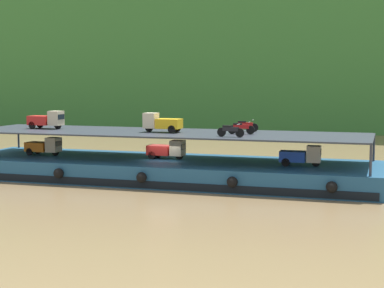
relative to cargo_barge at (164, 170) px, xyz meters
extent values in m
plane|color=olive|center=(0.00, 0.03, -0.75)|extent=(400.00, 400.00, 0.00)
cube|color=#387533|center=(0.00, 55.48, 17.15)|extent=(110.75, 26.05, 35.81)
cube|color=navy|center=(0.00, 0.03, 0.00)|extent=(30.71, 8.35, 1.50)
cube|color=black|center=(0.00, -4.17, -0.40)|extent=(30.10, 0.06, 0.50)
sphere|color=black|center=(-6.14, -4.36, 0.10)|extent=(0.70, 0.70, 0.70)
sphere|color=black|center=(0.00, -4.36, 0.10)|extent=(0.70, 0.70, 0.70)
sphere|color=black|center=(6.14, -4.36, 0.10)|extent=(0.70, 0.70, 0.70)
sphere|color=black|center=(12.28, -4.36, 0.10)|extent=(0.70, 0.70, 0.70)
cylinder|color=#2D333D|center=(14.48, 3.73, 1.75)|extent=(0.16, 0.16, 2.00)
cylinder|color=#2D333D|center=(14.48, -3.67, 1.75)|extent=(0.16, 0.16, 2.00)
cylinder|color=#2D333D|center=(-14.48, 3.73, 1.75)|extent=(0.16, 0.16, 2.00)
cube|color=#2D333D|center=(0.00, 0.03, 2.70)|extent=(29.11, 7.55, 0.10)
cube|color=orange|center=(-10.26, -0.16, 1.38)|extent=(1.77, 1.30, 0.70)
cube|color=beige|center=(-8.86, -0.24, 1.58)|extent=(0.96, 1.05, 1.10)
cube|color=#19232D|center=(-8.39, -0.27, 1.69)|extent=(0.09, 0.85, 0.38)
cylinder|color=black|center=(-8.71, -0.25, 1.03)|extent=(0.57, 0.17, 0.56)
cylinder|color=black|center=(-10.69, -0.67, 1.03)|extent=(0.57, 0.17, 0.56)
cylinder|color=black|center=(-10.63, 0.39, 1.03)|extent=(0.57, 0.17, 0.56)
cube|color=red|center=(-0.51, 0.51, 1.38)|extent=(1.76, 1.28, 0.70)
cube|color=beige|center=(0.88, 0.44, 1.58)|extent=(0.95, 1.04, 1.10)
cube|color=#19232D|center=(1.35, 0.42, 1.69)|extent=(0.08, 0.85, 0.38)
cylinder|color=black|center=(1.03, 0.43, 1.03)|extent=(0.57, 0.17, 0.56)
cylinder|color=black|center=(-0.94, 0.00, 1.03)|extent=(0.57, 0.17, 0.56)
cylinder|color=black|center=(-0.89, 1.06, 1.03)|extent=(0.57, 0.17, 0.56)
cube|color=#1E47B7|center=(9.33, -0.35, 1.38)|extent=(1.74, 1.26, 0.70)
cube|color=beige|center=(10.73, -0.30, 1.58)|extent=(0.94, 1.03, 1.10)
cube|color=#19232D|center=(11.20, -0.28, 1.69)|extent=(0.07, 0.85, 0.38)
cylinder|color=black|center=(10.88, -0.29, 1.03)|extent=(0.56, 0.16, 0.56)
cylinder|color=black|center=(8.95, -0.90, 1.03)|extent=(0.56, 0.16, 0.56)
cylinder|color=black|center=(8.91, 0.16, 1.03)|extent=(0.56, 0.16, 0.56)
cube|color=red|center=(-10.26, 0.30, 3.38)|extent=(1.76, 1.29, 0.70)
cube|color=#C6B793|center=(-8.86, 0.22, 3.58)|extent=(0.95, 1.05, 1.10)
cube|color=#19232D|center=(-8.39, 0.19, 3.69)|extent=(0.09, 0.85, 0.38)
cylinder|color=black|center=(-8.71, 0.21, 3.03)|extent=(0.57, 0.17, 0.56)
cylinder|color=black|center=(-10.69, -0.21, 3.03)|extent=(0.57, 0.17, 0.56)
cylinder|color=black|center=(-10.63, 0.85, 3.03)|extent=(0.57, 0.17, 0.56)
cube|color=gold|center=(0.46, -0.19, 3.38)|extent=(1.73, 1.25, 0.70)
cube|color=beige|center=(-0.94, -0.15, 3.58)|extent=(0.93, 1.02, 1.10)
cube|color=#19232D|center=(-1.41, -0.14, 3.69)|extent=(0.06, 0.85, 0.38)
cylinder|color=black|center=(-1.09, -0.15, 3.03)|extent=(0.56, 0.15, 0.56)
cylinder|color=black|center=(0.87, 0.33, 3.03)|extent=(0.56, 0.15, 0.56)
cylinder|color=black|center=(0.84, -0.73, 3.03)|extent=(0.56, 0.15, 0.56)
cylinder|color=black|center=(6.14, -2.33, 3.05)|extent=(0.61, 0.19, 0.60)
cylinder|color=black|center=(4.85, -2.14, 3.05)|extent=(0.61, 0.19, 0.60)
cube|color=black|center=(5.49, -2.24, 3.27)|extent=(1.12, 0.36, 0.28)
cube|color=black|center=(5.25, -2.20, 3.45)|extent=(0.62, 0.28, 0.12)
cylinder|color=#B2B2B7|center=(6.04, -2.32, 3.60)|extent=(0.12, 0.55, 0.04)
cylinder|color=black|center=(6.34, 0.06, 3.05)|extent=(0.60, 0.13, 0.60)
cylinder|color=black|center=(5.04, 0.00, 3.05)|extent=(0.60, 0.13, 0.60)
cube|color=#B21919|center=(5.69, 0.03, 3.27)|extent=(1.11, 0.25, 0.28)
cube|color=black|center=(5.44, 0.02, 3.45)|extent=(0.61, 0.23, 0.12)
cylinder|color=#B2B2B7|center=(6.24, 0.05, 3.60)|extent=(0.06, 0.55, 0.04)
cylinder|color=black|center=(6.12, 2.34, 3.05)|extent=(0.61, 0.14, 0.60)
cylinder|color=black|center=(4.82, 2.25, 3.05)|extent=(0.61, 0.14, 0.60)
cube|color=#B21919|center=(5.47, 2.30, 3.27)|extent=(1.11, 0.27, 0.28)
cube|color=black|center=(5.22, 2.28, 3.45)|extent=(0.61, 0.24, 0.12)
cylinder|color=#B2B2B7|center=(6.02, 2.33, 3.60)|extent=(0.08, 0.55, 0.04)
camera|label=1|loc=(15.46, -42.39, 6.56)|focal=58.83mm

